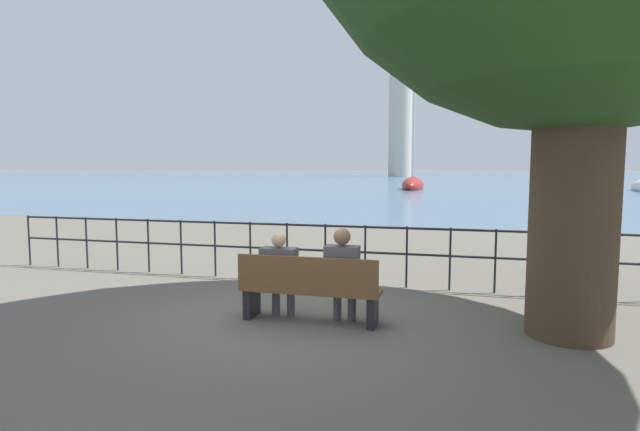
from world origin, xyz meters
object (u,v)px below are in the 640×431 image
object	(u,v)px
seated_person_left	(280,271)
sailboat_0	(413,185)
park_bench	(309,290)
seated_person_right	(342,271)
harbor_lighthouse	(400,120)

from	to	relation	value
seated_person_left	sailboat_0	size ratio (longest dim) A/B	0.10
park_bench	seated_person_right	size ratio (longest dim) A/B	1.48
seated_person_right	sailboat_0	size ratio (longest dim) A/B	0.10
sailboat_0	harbor_lighthouse	world-z (taller)	harbor_lighthouse
park_bench	harbor_lighthouse	xyz separation A→B (m)	(-10.70, 117.30, 13.36)
seated_person_left	sailboat_0	world-z (taller)	sailboat_0
park_bench	sailboat_0	bearing A→B (deg)	92.53
park_bench	sailboat_0	world-z (taller)	sailboat_0
seated_person_right	park_bench	bearing A→B (deg)	-170.07
seated_person_right	harbor_lighthouse	distance (m)	118.48
park_bench	seated_person_left	xyz separation A→B (m)	(-0.43, 0.08, 0.21)
seated_person_left	seated_person_right	xyz separation A→B (m)	(0.86, -0.00, 0.05)
park_bench	sailboat_0	xyz separation A→B (m)	(-1.93, 43.70, -0.05)
park_bench	sailboat_0	distance (m)	43.74
park_bench	seated_person_right	world-z (taller)	seated_person_right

